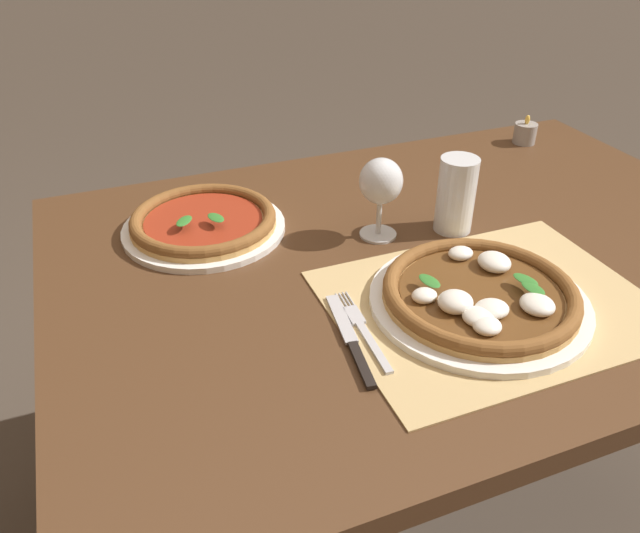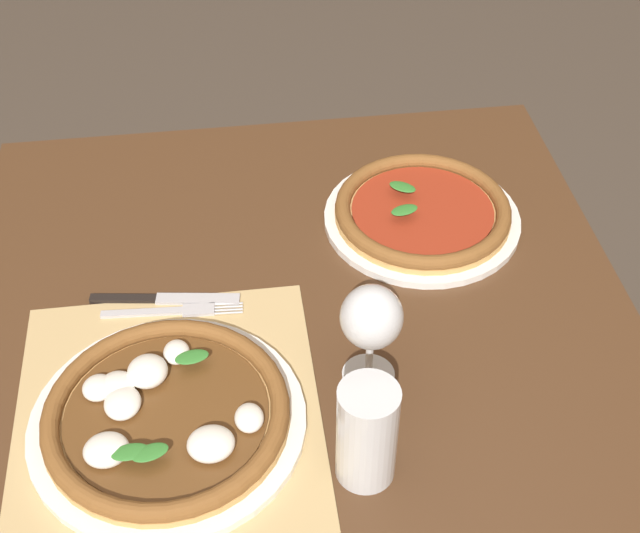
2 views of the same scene
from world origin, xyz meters
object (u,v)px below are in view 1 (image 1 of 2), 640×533
at_px(fork, 363,329).
at_px(votive_candle, 525,134).
at_px(pizza_near, 480,295).
at_px(pizza_far, 204,222).
at_px(wine_glass, 381,185).
at_px(knife, 350,338).
at_px(pint_glass, 456,196).

distance_m(fork, votive_candle, 0.88).
distance_m(pizza_near, pizza_far, 0.53).
bearing_deg(fork, wine_glass, 59.56).
relative_size(pizza_near, knife, 1.61).
distance_m(pizza_near, wine_glass, 0.28).
height_order(wine_glass, fork, wine_glass).
relative_size(wine_glass, votive_candle, 2.15).
bearing_deg(pizza_near, fork, 177.14).
bearing_deg(pint_glass, knife, -143.55).
relative_size(pizza_far, fork, 1.54).
height_order(pizza_far, pint_glass, pint_glass).
distance_m(wine_glass, votive_candle, 0.63).
bearing_deg(votive_candle, pint_glass, -141.93).
bearing_deg(pizza_near, pizza_far, 131.01).
bearing_deg(pint_glass, votive_candle, 38.07).
height_order(wine_glass, knife, wine_glass).
height_order(knife, votive_candle, votive_candle).
distance_m(wine_glass, knife, 0.33).
height_order(fork, knife, knife).
bearing_deg(pizza_near, knife, -179.67).
relative_size(pizza_near, fork, 1.73).
xyz_separation_m(pizza_near, votive_candle, (0.50, 0.55, 0.00)).
bearing_deg(wine_glass, pizza_near, -79.69).
relative_size(pizza_near, pizza_far, 1.12).
relative_size(fork, votive_candle, 2.79).
height_order(pint_glass, votive_candle, pint_glass).
xyz_separation_m(pizza_near, knife, (-0.22, -0.00, -0.02)).
bearing_deg(pizza_near, wine_glass, 100.31).
height_order(wine_glass, votive_candle, wine_glass).
xyz_separation_m(pint_glass, votive_candle, (0.40, 0.32, -0.05)).
xyz_separation_m(pizza_near, fork, (-0.20, 0.01, -0.02)).
height_order(pizza_near, fork, pizza_near).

